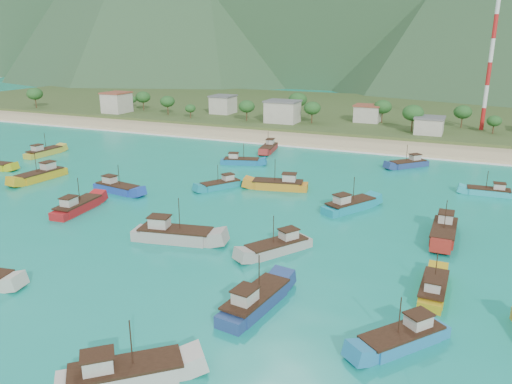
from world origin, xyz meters
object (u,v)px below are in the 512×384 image
at_px(boat_17, 279,185).
at_px(boat_3, 269,149).
at_px(boat_14, 349,206).
at_px(boat_20, 124,375).
at_px(boat_16, 403,339).
at_px(boat_29, 44,153).
at_px(boat_1, 241,162).
at_px(boat_23, 444,233).
at_px(boat_31, 255,302).
at_px(boat_6, 41,176).
at_px(boat_21, 117,189).
at_px(boat_2, 408,164).
at_px(boat_8, 77,207).
at_px(boat_26, 221,185).
at_px(boat_18, 433,290).
at_px(boat_5, 174,235).
at_px(radio_tower, 490,62).
at_px(boat_10, 278,247).
at_px(boat_25, 489,192).

bearing_deg(boat_17, boat_3, 13.53).
distance_m(boat_14, boat_20, 52.25).
xyz_separation_m(boat_16, boat_29, (-93.80, 47.63, 0.05)).
height_order(boat_1, boat_20, boat_20).
bearing_deg(boat_23, boat_31, 59.86).
height_order(boat_6, boat_21, boat_6).
height_order(boat_2, boat_6, boat_6).
bearing_deg(boat_8, boat_29, 137.22).
xyz_separation_m(boat_26, boat_29, (-53.84, 7.83, 0.14)).
height_order(boat_21, boat_29, boat_29).
xyz_separation_m(boat_21, boat_23, (58.73, 0.57, 0.11)).
xyz_separation_m(boat_6, boat_18, (78.95, -18.92, -0.22)).
bearing_deg(boat_8, boat_21, 90.25).
xyz_separation_m(boat_3, boat_6, (-33.30, -43.91, 0.14)).
bearing_deg(boat_2, boat_31, 127.51).
xyz_separation_m(boat_8, boat_23, (57.75, 12.28, 0.06)).
bearing_deg(boat_16, boat_31, 36.31).
xyz_separation_m(boat_3, boat_26, (3.88, -34.56, -0.11)).
height_order(boat_1, boat_21, boat_21).
distance_m(boat_17, boat_21, 31.07).
bearing_deg(boat_2, boat_17, 96.81).
bearing_deg(boat_6, boat_18, 171.75).
distance_m(boat_2, boat_31, 71.44).
height_order(boat_3, boat_20, boat_20).
xyz_separation_m(boat_5, boat_20, (12.88, -28.34, -0.13)).
bearing_deg(radio_tower, boat_6, -132.77).
xyz_separation_m(boat_17, boat_26, (-10.72, -3.75, -0.22)).
xyz_separation_m(boat_6, boat_10, (58.37, -14.90, -0.12)).
height_order(boat_20, boat_29, boat_20).
height_order(boat_5, boat_20, boat_5).
distance_m(boat_2, boat_3, 35.55).
distance_m(boat_3, boat_20, 92.28).
bearing_deg(boat_31, boat_10, 109.88).
xyz_separation_m(boat_16, boat_20, (-21.04, -15.06, 0.11)).
distance_m(radio_tower, boat_18, 111.64).
distance_m(boat_29, boat_31, 91.18).
bearing_deg(boat_3, boat_16, 111.87).
bearing_deg(boat_3, boat_5, 90.56).
relative_size(boat_20, boat_21, 0.99).
height_order(boat_18, boat_20, boat_20).
distance_m(boat_23, boat_26, 42.83).
bearing_deg(boat_31, boat_1, 124.64).
distance_m(boat_10, boat_14, 21.71).
xyz_separation_m(boat_8, boat_29, (-37.82, 29.79, -0.03)).
bearing_deg(radio_tower, boat_25, -88.67).
height_order(boat_3, boat_5, boat_5).
distance_m(boat_6, boat_17, 49.65).
bearing_deg(boat_2, boat_8, 91.89).
relative_size(boat_2, boat_16, 0.94).
height_order(boat_17, boat_20, boat_17).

